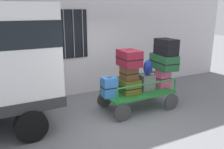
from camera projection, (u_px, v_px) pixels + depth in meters
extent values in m
plane|color=slate|center=(120.00, 119.00, 6.17)|extent=(40.00, 40.00, 0.00)
cube|color=silver|center=(83.00, 17.00, 7.61)|extent=(12.00, 0.30, 5.00)
cube|color=black|center=(69.00, 34.00, 7.35)|extent=(1.20, 0.04, 1.50)
cylinder|color=gray|center=(55.00, 35.00, 7.11)|extent=(0.03, 0.03, 1.50)
cylinder|color=gray|center=(64.00, 35.00, 7.25)|extent=(0.03, 0.03, 1.50)
cylinder|color=gray|center=(74.00, 34.00, 7.38)|extent=(0.03, 0.03, 1.50)
cylinder|color=gray|center=(83.00, 34.00, 7.51)|extent=(0.03, 0.03, 1.50)
cylinder|color=black|center=(31.00, 126.00, 5.05)|extent=(0.70, 0.22, 0.70)
cube|color=#1E722D|center=(138.00, 92.00, 6.72)|extent=(1.95, 1.01, 0.05)
cylinder|color=#383838|center=(171.00, 102.00, 6.70)|extent=(0.46, 0.06, 0.46)
cylinder|color=#383838|center=(149.00, 91.00, 7.59)|extent=(0.46, 0.06, 0.46)
cylinder|color=#383838|center=(123.00, 113.00, 5.99)|extent=(0.46, 0.06, 0.46)
cylinder|color=#383838|center=(105.00, 99.00, 6.88)|extent=(0.46, 0.06, 0.46)
cylinder|color=#1E722D|center=(175.00, 85.00, 6.69)|extent=(0.04, 0.04, 0.35)
cylinder|color=#1E722D|center=(155.00, 77.00, 7.48)|extent=(0.04, 0.04, 0.35)
cylinder|color=#1E722D|center=(117.00, 96.00, 5.85)|extent=(0.04, 0.04, 0.35)
cylinder|color=#1E722D|center=(101.00, 86.00, 6.65)|extent=(0.04, 0.04, 0.35)
cylinder|color=#1E722D|center=(148.00, 84.00, 6.22)|extent=(1.87, 0.04, 0.04)
cylinder|color=#1E722D|center=(129.00, 75.00, 7.02)|extent=(1.87, 0.04, 0.04)
cube|color=#3372C6|center=(109.00, 87.00, 6.25)|extent=(0.39, 0.32, 0.53)
cube|color=black|center=(109.00, 87.00, 6.25)|extent=(0.40, 0.33, 0.02)
cube|color=black|center=(109.00, 78.00, 6.18)|extent=(0.13, 0.04, 0.02)
cube|color=#4C5119|center=(129.00, 86.00, 6.52)|extent=(0.50, 0.58, 0.39)
cube|color=black|center=(129.00, 86.00, 6.52)|extent=(0.51, 0.59, 0.02)
cube|color=black|center=(129.00, 80.00, 6.47)|extent=(0.16, 0.04, 0.02)
cube|color=brown|center=(129.00, 73.00, 6.44)|extent=(0.42, 0.39, 0.36)
cube|color=black|center=(129.00, 73.00, 6.44)|extent=(0.43, 0.40, 0.02)
cube|color=black|center=(129.00, 66.00, 6.39)|extent=(0.14, 0.04, 0.02)
cube|color=maroon|center=(129.00, 58.00, 6.33)|extent=(0.50, 0.67, 0.43)
cube|color=black|center=(129.00, 58.00, 6.33)|extent=(0.52, 0.68, 0.02)
cube|color=black|center=(129.00, 50.00, 6.28)|extent=(0.16, 0.04, 0.02)
cube|color=slate|center=(147.00, 82.00, 6.80)|extent=(0.41, 0.33, 0.45)
cube|color=black|center=(147.00, 82.00, 6.80)|extent=(0.42, 0.34, 0.02)
cube|color=black|center=(147.00, 75.00, 6.74)|extent=(0.14, 0.03, 0.02)
cube|color=#CC4C72|center=(163.00, 78.00, 7.06)|extent=(0.42, 0.30, 0.54)
cube|color=black|center=(163.00, 78.00, 7.06)|extent=(0.43, 0.31, 0.02)
cube|color=black|center=(164.00, 69.00, 6.99)|extent=(0.14, 0.04, 0.02)
cube|color=#194C28|center=(164.00, 62.00, 6.94)|extent=(0.54, 0.90, 0.43)
cube|color=black|center=(164.00, 62.00, 6.94)|extent=(0.55, 0.92, 0.02)
cube|color=black|center=(164.00, 55.00, 6.88)|extent=(0.16, 0.04, 0.02)
cube|color=black|center=(166.00, 47.00, 6.76)|extent=(0.44, 0.66, 0.45)
cube|color=black|center=(166.00, 47.00, 6.76)|extent=(0.45, 0.67, 0.02)
cube|color=black|center=(167.00, 39.00, 6.70)|extent=(0.15, 0.03, 0.02)
ellipsoid|color=navy|center=(148.00, 67.00, 6.62)|extent=(0.27, 0.19, 0.44)
cube|color=navy|center=(150.00, 70.00, 6.55)|extent=(0.14, 0.06, 0.15)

